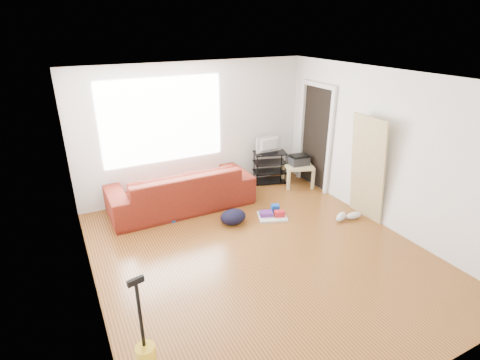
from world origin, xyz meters
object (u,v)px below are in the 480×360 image
sofa (182,207)px  side_table (298,168)px  cleaning_tray (273,214)px  bucket (171,219)px  tv_stand (270,167)px  backpack (233,223)px

sofa → side_table: bearing=177.3°
side_table → cleaning_tray: size_ratio=1.22×
bucket → sofa: bearing=46.1°
bucket → cleaning_tray: bearing=-25.0°
sofa → side_table: (2.47, -0.12, 0.38)m
tv_stand → backpack: bearing=-122.5°
side_table → cleaning_tray: (-1.20, -0.96, -0.33)m
side_table → bucket: (-2.79, -0.22, -0.38)m
tv_stand → cleaning_tray: 1.57m
tv_stand → bucket: tv_stand is taller
bucket → backpack: bearing=-35.3°
tv_stand → sofa: bearing=-155.0°
sofa → bucket: sofa is taller
tv_stand → cleaning_tray: size_ratio=1.26×
side_table → cleaning_tray: 1.57m
cleaning_tray → backpack: bearing=170.5°
backpack → tv_stand: bearing=36.2°
sofa → bucket: (-0.32, -0.33, 0.00)m
backpack → sofa: bearing=116.5°
tv_stand → side_table: size_ratio=1.04×
side_table → backpack: 2.12m
tv_stand → cleaning_tray: bearing=-101.8°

